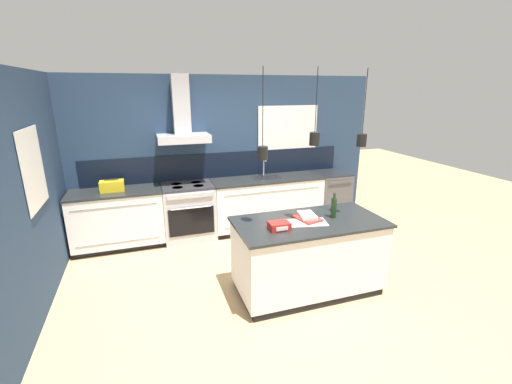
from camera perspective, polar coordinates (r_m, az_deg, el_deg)
name	(u,v)px	position (r m, az deg, el deg)	size (l,w,h in m)	color
ground_plane	(257,283)	(4.54, 0.24, -14.87)	(16.00, 16.00, 0.00)	tan
wall_back	(218,152)	(5.86, -6.32, 6.68)	(5.60, 2.48, 2.60)	navy
wall_left	(36,187)	(4.63, -32.75, 0.64)	(0.08, 3.80, 2.60)	navy
counter_run_left	(118,219)	(5.70, -21.97, -4.15)	(1.35, 0.64, 0.91)	black
counter_run_sink	(267,203)	(6.02, 1.82, -1.76)	(1.93, 0.64, 1.23)	black
oven_range	(189,212)	(5.71, -11.14, -3.21)	(0.82, 0.66, 0.91)	#B5B5BA
dishwasher	(330,196)	(6.54, 12.19, -0.67)	(0.59, 0.65, 0.91)	#4C4C51
kitchen_island	(308,256)	(4.23, 8.64, -10.44)	(1.75, 0.89, 0.91)	black
bottle_on_island	(334,207)	(4.16, 12.83, -2.52)	(0.07, 0.07, 0.30)	#193319
book_stack	(307,217)	(4.07, 8.53, -4.16)	(0.29, 0.36, 0.07)	#B2332D
red_supply_box	(279,226)	(3.75, 3.89, -5.65)	(0.23, 0.17, 0.08)	red
paper_pile	(307,222)	(3.98, 8.50, -5.05)	(0.49, 0.33, 0.01)	silver
yellow_toolbox	(112,186)	(5.54, -22.87, 0.94)	(0.34, 0.18, 0.19)	gold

